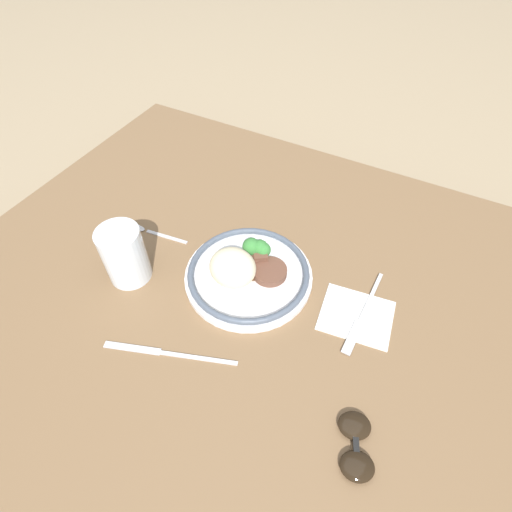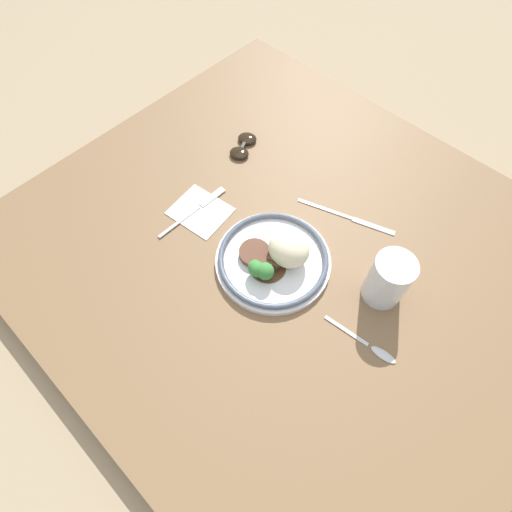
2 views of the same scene
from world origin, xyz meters
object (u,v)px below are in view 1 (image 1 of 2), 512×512
(knife, at_px, (164,353))
(sunglasses, at_px, (356,445))
(plate, at_px, (246,271))
(juice_glass, at_px, (125,257))
(fork, at_px, (361,319))
(spoon, at_px, (142,229))

(knife, distance_m, sunglasses, 0.32)
(plate, relative_size, juice_glass, 2.10)
(plate, distance_m, sunglasses, 0.34)
(sunglasses, bearing_deg, fork, -96.40)
(juice_glass, distance_m, spoon, 0.13)
(spoon, bearing_deg, plate, 171.09)
(fork, relative_size, spoon, 1.26)
(knife, relative_size, sunglasses, 2.03)
(fork, distance_m, spoon, 0.48)
(plate, bearing_deg, sunglasses, 145.47)
(knife, distance_m, spoon, 0.30)
(plate, bearing_deg, fork, -176.93)
(juice_glass, relative_size, fork, 0.60)
(plate, xyz_separation_m, sunglasses, (-0.28, 0.19, -0.01))
(fork, xyz_separation_m, spoon, (0.48, 0.00, -0.00))
(spoon, bearing_deg, juice_glass, 112.09)
(spoon, bearing_deg, sunglasses, 152.66)
(knife, height_order, spoon, spoon)
(plate, distance_m, knife, 0.21)
(spoon, bearing_deg, fork, 173.56)
(plate, relative_size, sunglasses, 2.26)
(spoon, height_order, sunglasses, sunglasses)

